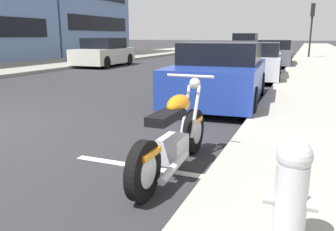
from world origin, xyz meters
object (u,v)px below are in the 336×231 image
(fire_hydrant, at_px, (291,190))
(crossing_truck, at_px, (253,44))
(parked_car_near_corner, at_px, (220,75))
(parked_motorcycle, at_px, (174,138))
(parked_car_second_in_row, at_px, (274,53))
(traffic_signal_near_corner, at_px, (312,18))
(parked_car_at_intersection, at_px, (255,61))
(car_opposite_curb, at_px, (104,53))

(fire_hydrant, bearing_deg, crossing_truck, 8.87)
(parked_car_near_corner, bearing_deg, crossing_truck, 2.82)
(parked_motorcycle, relative_size, parked_car_second_in_row, 0.49)
(crossing_truck, xyz_separation_m, traffic_signal_near_corner, (-7.82, -4.99, 1.88))
(parked_car_near_corner, height_order, traffic_signal_near_corner, traffic_signal_near_corner)
(parked_car_at_intersection, relative_size, car_opposite_curb, 1.15)
(car_opposite_curb, bearing_deg, fire_hydrant, 33.35)
(car_opposite_curb, bearing_deg, parked_car_second_in_row, 109.50)
(fire_hydrant, relative_size, traffic_signal_near_corner, 0.22)
(parked_car_near_corner, distance_m, fire_hydrant, 6.02)
(parked_car_near_corner, bearing_deg, traffic_signal_near_corner, -10.11)
(parked_car_near_corner, distance_m, parked_car_at_intersection, 5.19)
(parked_car_near_corner, bearing_deg, parked_car_at_intersection, -4.77)
(parked_motorcycle, relative_size, fire_hydrant, 2.73)
(traffic_signal_near_corner, bearing_deg, parked_motorcycle, 176.38)
(parked_car_near_corner, xyz_separation_m, traffic_signal_near_corner, (17.96, -1.95, 2.07))
(parked_motorcycle, xyz_separation_m, parked_car_near_corner, (4.47, 0.54, 0.25))
(traffic_signal_near_corner, bearing_deg, fire_hydrant, 179.82)
(parked_motorcycle, relative_size, car_opposite_curb, 0.52)
(parked_motorcycle, distance_m, car_opposite_curb, 15.00)
(parked_car_near_corner, xyz_separation_m, parked_car_at_intersection, (5.19, -0.08, -0.02))
(parked_motorcycle, bearing_deg, parked_car_second_in_row, 1.82)
(car_opposite_curb, height_order, fire_hydrant, car_opposite_curb)
(parked_car_near_corner, height_order, fire_hydrant, parked_car_near_corner)
(fire_hydrant, distance_m, traffic_signal_near_corner, 23.78)
(parked_motorcycle, xyz_separation_m, traffic_signal_near_corner, (22.44, -1.42, 2.33))
(parked_car_at_intersection, bearing_deg, parked_car_near_corner, 175.28)
(parked_motorcycle, height_order, car_opposite_curb, car_opposite_curb)
(parked_motorcycle, xyz_separation_m, car_opposite_curb, (12.19, 8.73, 0.28))
(parked_motorcycle, distance_m, crossing_truck, 30.47)
(car_opposite_curb, bearing_deg, parked_car_near_corner, 43.21)
(parked_car_second_in_row, distance_m, car_opposite_curb, 9.16)
(crossing_truck, bearing_deg, fire_hydrant, 99.12)
(traffic_signal_near_corner, bearing_deg, parked_car_at_intersection, 171.64)
(parked_motorcycle, distance_m, parked_car_near_corner, 4.51)
(parked_car_second_in_row, xyz_separation_m, fire_hydrant, (-17.02, -1.65, -0.11))
(parked_car_second_in_row, xyz_separation_m, crossing_truck, (14.49, 3.27, 0.20))
(fire_hydrant, bearing_deg, traffic_signal_near_corner, -0.18)
(parked_car_second_in_row, bearing_deg, parked_car_near_corner, 176.59)
(parked_car_near_corner, height_order, car_opposite_curb, car_opposite_curb)
(parked_car_second_in_row, distance_m, fire_hydrant, 17.10)
(parked_car_near_corner, height_order, parked_car_second_in_row, parked_car_near_corner)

